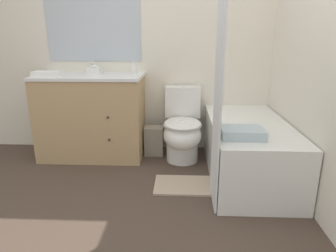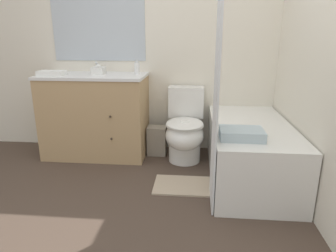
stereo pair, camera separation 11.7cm
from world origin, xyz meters
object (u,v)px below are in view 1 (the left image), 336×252
hand_towel_folded (47,74)px  soap_dispenser (134,68)px  tissue_box (95,71)px  toilet (182,130)px  sink_faucet (94,69)px  wastebasket (154,141)px  bath_towel_folded (242,133)px  bathtub (247,149)px  vanity_cabinet (92,116)px  bath_mat (188,185)px

hand_towel_folded → soap_dispenser: bearing=13.0°
tissue_box → hand_towel_folded: tissue_box is taller
toilet → sink_faucet: bearing=163.7°
wastebasket → bath_towel_folded: (0.77, -0.89, 0.40)m
bathtub → tissue_box: (-1.52, 0.44, 0.66)m
vanity_cabinet → hand_towel_folded: hand_towel_folded is taller
toilet → bath_mat: toilet is taller
hand_towel_folded → bath_mat: bearing=-21.2°
bathtub → tissue_box: size_ratio=10.67×
sink_faucet → bath_towel_folded: 1.80m
hand_towel_folded → bath_towel_folded: bearing=-21.2°
toilet → tissue_box: size_ratio=5.63×
bathtub → hand_towel_folded: size_ratio=5.48×
sink_faucet → bath_mat: bearing=-40.8°
vanity_cabinet → hand_towel_folded: size_ratio=4.26×
toilet → bathtub: (0.61, -0.34, -0.07)m
wastebasket → hand_towel_folded: (-1.04, -0.19, 0.75)m
toilet → soap_dispenser: bearing=165.0°
toilet → bath_towel_folded: toilet is taller
bathtub → bath_mat: bearing=-155.2°
vanity_cabinet → toilet: (0.97, -0.08, -0.12)m
toilet → bath_mat: size_ratio=1.28×
wastebasket → bathtub: bearing=-27.4°
vanity_cabinet → soap_dispenser: size_ratio=7.34×
toilet → tissue_box: 1.10m
hand_towel_folded → bath_towel_folded: hand_towel_folded is taller
toilet → bath_towel_folded: bearing=-58.7°
sink_faucet → toilet: (0.97, -0.28, -0.59)m
soap_dispenser → bath_towel_folded: soap_dispenser is taller
toilet → wastebasket: (-0.31, 0.14, -0.17)m
vanity_cabinet → bath_towel_folded: bearing=-30.5°
tissue_box → bath_mat: bearing=-35.9°
soap_dispenser → hand_towel_folded: 0.86m
wastebasket → tissue_box: (-0.60, -0.04, 0.77)m
vanity_cabinet → toilet: bearing=-5.0°
soap_dispenser → tissue_box: bearing=-174.8°
toilet → bathtub: 0.70m
tissue_box → hand_towel_folded: size_ratio=0.51×
sink_faucet → soap_dispenser: soap_dispenser is taller
bathtub → tissue_box: tissue_box is taller
vanity_cabinet → sink_faucet: size_ratio=7.73×
bathtub → soap_dispenser: bearing=156.9°
soap_dispenser → hand_towel_folded: soap_dispenser is taller
sink_faucet → toilet: size_ratio=0.19×
wastebasket → tissue_box: 0.98m
sink_faucet → bath_towel_folded: size_ratio=0.43×
bathtub → wastebasket: 1.04m
vanity_cabinet → sink_faucet: sink_faucet is taller
vanity_cabinet → tissue_box: (0.06, 0.02, 0.47)m
vanity_cabinet → soap_dispenser: 0.68m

